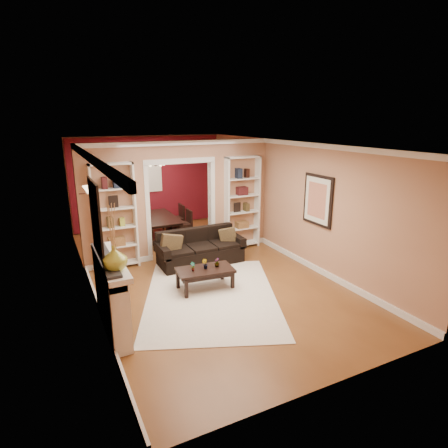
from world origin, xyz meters
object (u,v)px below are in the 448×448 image
fireplace (113,295)px  dining_table (159,228)px  bookshelf_left (115,217)px  bookshelf_right (242,203)px  sofa (200,247)px  coffee_table (205,279)px

fireplace → dining_table: fireplace is taller
bookshelf_left → bookshelf_right: bearing=0.0°
bookshelf_right → fireplace: bearing=-145.2°
sofa → dining_table: bearing=98.5°
bookshelf_left → sofa: bearing=-18.6°
coffee_table → bookshelf_left: bookshelf_left is taller
bookshelf_left → bookshelf_right: (3.10, 0.00, 0.00)m
coffee_table → bookshelf_right: bearing=51.3°
sofa → bookshelf_left: (-1.73, 0.58, 0.77)m
sofa → coffee_table: size_ratio=1.81×
sofa → dining_table: size_ratio=1.10×
bookshelf_left → dining_table: size_ratio=1.31×
bookshelf_right → fireplace: 4.47m
sofa → coffee_table: (-0.43, -1.26, -0.18)m
bookshelf_right → fireplace: bookshelf_right is taller
fireplace → dining_table: 4.55m
bookshelf_left → fireplace: size_ratio=1.35×
coffee_table → bookshelf_left: size_ratio=0.47×
coffee_table → bookshelf_right: (1.80, 1.84, 0.95)m
bookshelf_left → bookshelf_right: size_ratio=1.00×
sofa → bookshelf_left: size_ratio=0.84×
fireplace → sofa: bearing=40.7°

